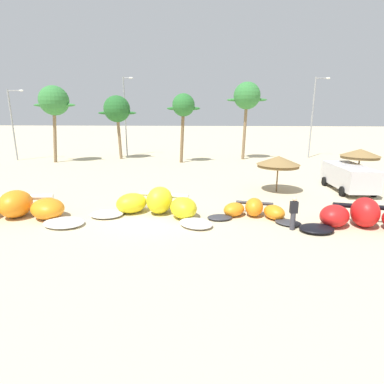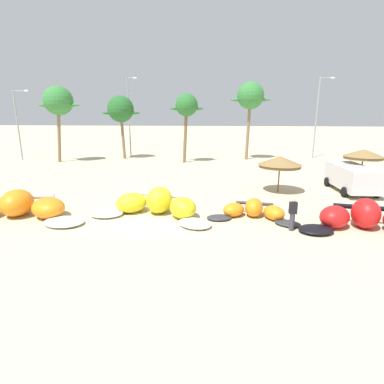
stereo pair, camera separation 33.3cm
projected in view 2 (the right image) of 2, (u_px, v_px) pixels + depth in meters
ground_plane at (151, 219)px, 16.04m from camera, size 260.00×260.00×0.00m
kite_left at (13, 208)px, 16.01m from camera, size 8.27×4.54×1.44m
kite_left_of_center at (157, 205)px, 16.52m from camera, size 6.99×4.05×1.50m
kite_center at (253, 211)px, 16.11m from camera, size 4.98×2.70×0.99m
kite_right_of_center at (367, 219)px, 14.32m from camera, size 6.54×3.61×1.46m
beach_umbrella_near_van at (280, 162)px, 21.02m from camera, size 3.01×3.01×2.56m
beach_umbrella_middle at (364, 154)px, 22.37m from camera, size 2.82×2.82×2.88m
parked_van at (351, 176)px, 21.53m from camera, size 2.40×5.15×1.84m
person_near_kites at (293, 214)px, 14.22m from camera, size 0.36×0.24×1.62m
palm_leftmost at (58, 102)px, 33.43m from camera, size 4.80×3.20×8.45m
palm_left at (121, 110)px, 36.35m from camera, size 4.71×3.14×7.58m
palm_left_of_gap at (187, 107)px, 33.16m from camera, size 3.71×2.48×7.61m
palm_center_left at (250, 97)px, 35.25m from camera, size 4.70×3.13×9.06m
lamppost_west at (19, 121)px, 35.68m from camera, size 1.98×0.24×8.16m
lamppost_west_center at (129, 113)px, 39.18m from camera, size 1.37×0.24×9.97m
lamppost_east_center at (318, 114)px, 37.02m from camera, size 1.79×0.24×9.74m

